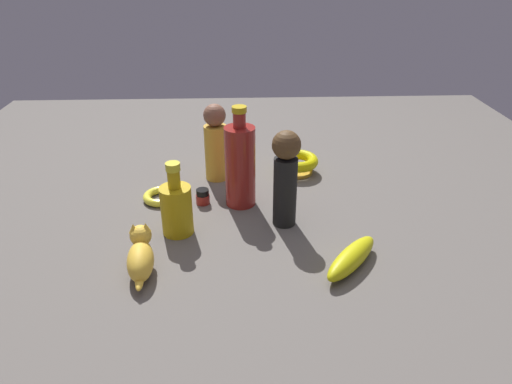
% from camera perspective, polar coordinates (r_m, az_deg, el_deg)
% --- Properties ---
extents(ground, '(2.00, 2.00, 0.00)m').
position_cam_1_polar(ground, '(1.16, 0.00, -2.75)').
color(ground, '#5B5651').
extents(person_figure_adult, '(0.07, 0.07, 0.22)m').
position_cam_1_polar(person_figure_adult, '(1.30, -4.93, 5.98)').
color(person_figure_adult, gold).
rests_on(person_figure_adult, ground).
extents(person_figure_child, '(0.07, 0.07, 0.23)m').
position_cam_1_polar(person_figure_child, '(1.07, 3.61, 2.00)').
color(person_figure_child, black).
rests_on(person_figure_child, ground).
extents(bottle_tall, '(0.08, 0.08, 0.26)m').
position_cam_1_polar(bottle_tall, '(1.16, -1.95, 3.33)').
color(bottle_tall, maroon).
rests_on(bottle_tall, ground).
extents(banana, '(0.15, 0.17, 0.05)m').
position_cam_1_polar(banana, '(0.99, 11.57, -7.87)').
color(banana, '#C3C010').
rests_on(banana, ground).
extents(nail_polish_jar, '(0.04, 0.04, 0.04)m').
position_cam_1_polar(nail_polish_jar, '(1.21, -6.51, -0.56)').
color(nail_polish_jar, maroon).
rests_on(nail_polish_jar, ground).
extents(cat_figurine, '(0.06, 0.15, 0.09)m').
position_cam_1_polar(cat_figurine, '(0.97, -13.90, -7.56)').
color(cat_figurine, gold).
rests_on(cat_figurine, ground).
extents(bangle, '(0.10, 0.10, 0.02)m').
position_cam_1_polar(bangle, '(1.24, -11.43, -0.52)').
color(bangle, yellow).
rests_on(bangle, ground).
extents(bowl, '(0.12, 0.12, 0.05)m').
position_cam_1_polar(bowl, '(1.36, 5.01, 3.62)').
color(bowl, gold).
rests_on(bowl, ground).
extents(bottle_short, '(0.07, 0.07, 0.18)m').
position_cam_1_polar(bottle_short, '(1.07, -9.67, -1.89)').
color(bottle_short, '#B79710').
rests_on(bottle_short, ground).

